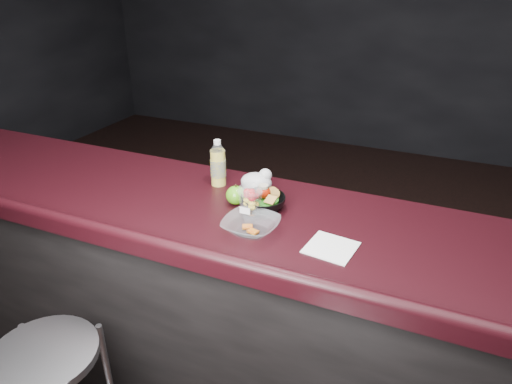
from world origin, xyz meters
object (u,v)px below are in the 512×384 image
(lemonade_bottle, at_px, (218,166))
(fruit_cup, at_px, (250,200))
(green_apple, at_px, (236,195))
(takeout_bowl, at_px, (251,226))
(snack_bowl, at_px, (263,201))

(lemonade_bottle, relative_size, fruit_cup, 1.50)
(green_apple, height_order, takeout_bowl, green_apple)
(lemonade_bottle, xyz_separation_m, fruit_cup, (0.25, -0.21, -0.02))
(takeout_bowl, bearing_deg, snack_bowl, 99.25)
(lemonade_bottle, xyz_separation_m, takeout_bowl, (0.30, -0.31, -0.06))
(fruit_cup, xyz_separation_m, snack_bowl, (0.02, 0.08, -0.04))
(fruit_cup, bearing_deg, lemonade_bottle, 139.62)
(lemonade_bottle, bearing_deg, green_apple, -41.97)
(snack_bowl, bearing_deg, takeout_bowl, -80.75)
(lemonade_bottle, distance_m, takeout_bowl, 0.43)
(takeout_bowl, bearing_deg, lemonade_bottle, 133.49)
(green_apple, bearing_deg, snack_bowl, 1.38)
(lemonade_bottle, distance_m, green_apple, 0.21)
(fruit_cup, height_order, takeout_bowl, fruit_cup)
(takeout_bowl, bearing_deg, fruit_cup, 115.91)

